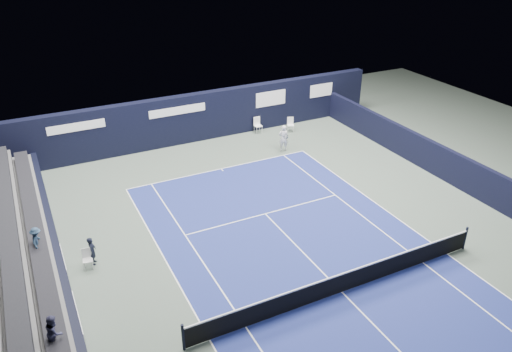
{
  "coord_description": "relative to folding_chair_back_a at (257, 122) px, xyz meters",
  "views": [
    {
      "loc": [
        -9.68,
        -11.92,
        12.85
      ],
      "look_at": [
        0.27,
        7.96,
        1.3
      ],
      "focal_mm": 35.0,
      "sensor_mm": 36.0,
      "label": 1
    }
  ],
  "objects": [
    {
      "name": "ground",
      "position": [
        -4.36,
        -13.93,
        -0.7
      ],
      "size": [
        48.0,
        48.0,
        0.0
      ],
      "primitive_type": "plane",
      "color": "#49574D",
      "rests_on": "ground"
    },
    {
      "name": "court_surface",
      "position": [
        -4.36,
        -15.93,
        -0.7
      ],
      "size": [
        10.97,
        23.77,
        0.01
      ],
      "primitive_type": "cube",
      "color": "navy",
      "rests_on": "ground"
    },
    {
      "name": "enclosure_wall_right",
      "position": [
        6.14,
        -9.93,
        0.2
      ],
      "size": [
        0.3,
        22.0,
        1.8
      ],
      "primitive_type": "cube",
      "color": "black",
      "rests_on": "ground"
    },
    {
      "name": "folding_chair_back_a",
      "position": [
        0.0,
        0.0,
        0.0
      ],
      "size": [
        0.47,
        0.5,
        1.05
      ],
      "rotation": [
        0.0,
        0.0,
        -0.01
      ],
      "color": "white",
      "rests_on": "ground"
    },
    {
      "name": "folding_chair_back_b",
      "position": [
        2.08,
        -0.84,
        -0.15
      ],
      "size": [
        0.55,
        0.54,
        0.96
      ],
      "rotation": [
        0.0,
        0.0,
        -0.39
      ],
      "color": "white",
      "rests_on": "ground"
    },
    {
      "name": "line_judge_chair",
      "position": [
        -12.8,
        -9.96,
        -0.2
      ],
      "size": [
        0.44,
        0.43,
        0.89
      ],
      "rotation": [
        0.0,
        0.0,
        -0.13
      ],
      "color": "silver",
      "rests_on": "ground"
    },
    {
      "name": "line_judge",
      "position": [
        -12.55,
        -9.78,
        -0.07
      ],
      "size": [
        0.43,
        0.53,
        1.26
      ],
      "primitive_type": "imported",
      "rotation": [
        0.0,
        0.0,
        1.27
      ],
      "color": "black",
      "rests_on": "ground"
    },
    {
      "name": "court_markings",
      "position": [
        -4.36,
        -15.93,
        -0.69
      ],
      "size": [
        11.03,
        23.83,
        0.0
      ],
      "color": "white",
      "rests_on": "court_surface"
    },
    {
      "name": "tennis_net",
      "position": [
        -4.36,
        -15.93,
        -0.19
      ],
      "size": [
        12.9,
        0.1,
        1.1
      ],
      "color": "black",
      "rests_on": "ground"
    },
    {
      "name": "back_sponsor_wall",
      "position": [
        -4.35,
        0.57,
        0.85
      ],
      "size": [
        26.0,
        0.63,
        3.1
      ],
      "color": "black",
      "rests_on": "ground"
    },
    {
      "name": "side_barrier_left",
      "position": [
        -13.86,
        -9.95,
        -0.1
      ],
      "size": [
        0.33,
        22.0,
        1.2
      ],
      "color": "black",
      "rests_on": "ground"
    },
    {
      "name": "tennis_player",
      "position": [
        0.1,
        -3.37,
        0.12
      ],
      "size": [
        0.69,
        0.89,
        1.65
      ],
      "color": "silver",
      "rests_on": "ground"
    }
  ]
}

